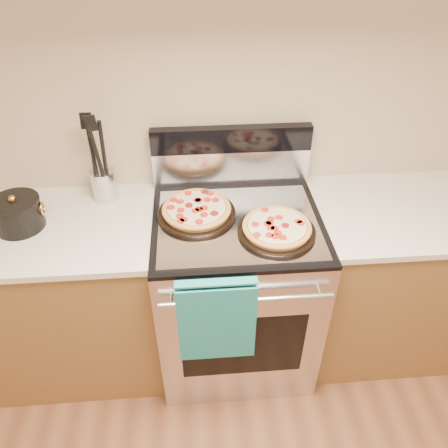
{
  "coord_description": "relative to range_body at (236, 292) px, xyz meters",
  "views": [
    {
      "loc": [
        -0.18,
        0.11,
        2.1
      ],
      "look_at": [
        -0.07,
        1.55,
        0.98
      ],
      "focal_mm": 35.0,
      "sensor_mm": 36.0,
      "label": 1
    }
  ],
  "objects": [
    {
      "name": "cabinet_right",
      "position": [
        0.88,
        0.03,
        -0.01
      ],
      "size": [
        1.0,
        0.62,
        0.88
      ],
      "primitive_type": "cube",
      "color": "brown",
      "rests_on": "ground"
    },
    {
      "name": "pepperoni_pizza_front",
      "position": [
        0.16,
        -0.11,
        0.5
      ],
      "size": [
        0.43,
        0.43,
        0.04
      ],
      "primitive_type": null,
      "rotation": [
        0.0,
        0.0,
        -0.41
      ],
      "color": "#C57B3C",
      "rests_on": "foil_sheet"
    },
    {
      "name": "oven_window",
      "position": [
        0.0,
        -0.34,
        0.0
      ],
      "size": [
        0.56,
        0.01,
        0.4
      ],
      "primitive_type": "cube",
      "color": "black",
      "rests_on": "range_body"
    },
    {
      "name": "saucepan",
      "position": [
        -0.95,
        0.04,
        0.52
      ],
      "size": [
        0.22,
        0.22,
        0.13
      ],
      "primitive_type": "cylinder",
      "rotation": [
        0.0,
        0.0,
        0.08
      ],
      "color": "black",
      "rests_on": "countertop_left"
    },
    {
      "name": "backsplash_lower",
      "position": [
        0.0,
        0.31,
        0.56
      ],
      "size": [
        0.76,
        0.06,
        0.18
      ],
      "primitive_type": "cube",
      "color": "silver",
      "rests_on": "cooktop"
    },
    {
      "name": "cabinet_left",
      "position": [
        -0.88,
        0.03,
        -0.01
      ],
      "size": [
        1.0,
        0.62,
        0.88
      ],
      "primitive_type": "cube",
      "color": "brown",
      "rests_on": "ground"
    },
    {
      "name": "pepperoni_pizza_back",
      "position": [
        -0.18,
        0.04,
        0.5
      ],
      "size": [
        0.44,
        0.44,
        0.05
      ],
      "primitive_type": null,
      "rotation": [
        0.0,
        0.0,
        0.32
      ],
      "color": "#C57B3C",
      "rests_on": "foil_sheet"
    },
    {
      "name": "oven_handle",
      "position": [
        0.0,
        -0.38,
        0.35
      ],
      "size": [
        0.7,
        0.03,
        0.03
      ],
      "primitive_type": "cylinder",
      "rotation": [
        0.0,
        1.57,
        0.0
      ],
      "color": "silver",
      "rests_on": "range_body"
    },
    {
      "name": "foil_sheet",
      "position": [
        0.0,
        -0.03,
        0.47
      ],
      "size": [
        0.7,
        0.55,
        0.01
      ],
      "primitive_type": "cube",
      "color": "gray",
      "rests_on": "cooktop"
    },
    {
      "name": "backsplash_upper",
      "position": [
        0.0,
        0.31,
        0.71
      ],
      "size": [
        0.76,
        0.06,
        0.12
      ],
      "primitive_type": "cube",
      "color": "black",
      "rests_on": "backsplash_lower"
    },
    {
      "name": "wall_back",
      "position": [
        0.0,
        0.35,
        0.9
      ],
      "size": [
        4.0,
        0.0,
        4.0
      ],
      "primitive_type": "plane",
      "rotation": [
        1.57,
        0.0,
        0.0
      ],
      "color": "#C4AC8D",
      "rests_on": "ground"
    },
    {
      "name": "utensil_crock",
      "position": [
        -0.61,
        0.24,
        0.53
      ],
      "size": [
        0.14,
        0.14,
        0.15
      ],
      "primitive_type": "cylinder",
      "rotation": [
        0.0,
        0.0,
        -0.17
      ],
      "color": "silver",
      "rests_on": "countertop_left"
    },
    {
      "name": "countertop_right",
      "position": [
        0.88,
        0.03,
        0.45
      ],
      "size": [
        1.02,
        0.64,
        0.03
      ],
      "primitive_type": "cube",
      "color": "beige",
      "rests_on": "cabinet_right"
    },
    {
      "name": "countertop_left",
      "position": [
        -0.88,
        0.03,
        0.45
      ],
      "size": [
        1.02,
        0.64,
        0.03
      ],
      "primitive_type": "cube",
      "color": "beige",
      "rests_on": "cabinet_left"
    },
    {
      "name": "range_body",
      "position": [
        0.0,
        0.0,
        0.0
      ],
      "size": [
        0.76,
        0.68,
        0.9
      ],
      "primitive_type": "cube",
      "color": "#B7B7BC",
      "rests_on": "ground"
    },
    {
      "name": "dish_towel",
      "position": [
        -0.12,
        -0.38,
        0.25
      ],
      "size": [
        0.32,
        0.05,
        0.42
      ],
      "primitive_type": null,
      "color": "#1C6E8E",
      "rests_on": "oven_handle"
    },
    {
      "name": "cooktop",
      "position": [
        0.0,
        0.0,
        0.46
      ],
      "size": [
        0.76,
        0.68,
        0.02
      ],
      "primitive_type": "cube",
      "color": "black",
      "rests_on": "range_body"
    }
  ]
}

